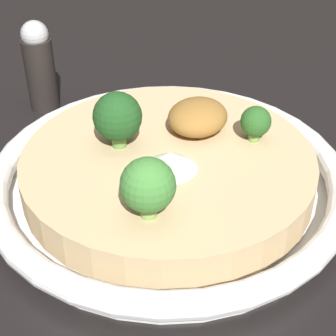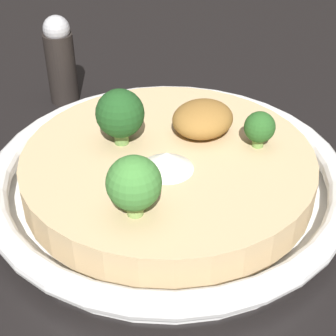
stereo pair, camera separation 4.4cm
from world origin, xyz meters
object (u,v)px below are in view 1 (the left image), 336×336
broccoli_right (256,122)px  pepper_shaker (39,66)px  broccoli_front_left (148,186)px  broccoli_back (117,117)px  risotto_bowl (168,173)px

broccoli_right → pepper_shaker: size_ratio=0.32×
broccoli_front_left → broccoli_back: broccoli_back is taller
broccoli_right → broccoli_front_left: bearing=174.6°
risotto_bowl → broccoli_back: size_ratio=6.23×
risotto_bowl → pepper_shaker: (0.04, 0.20, 0.03)m
broccoli_back → broccoli_front_left: bearing=-127.1°
broccoli_front_left → broccoli_right: 0.14m
broccoli_front_left → broccoli_right: size_ratio=1.47×
broccoli_back → broccoli_right: bearing=-49.6°
broccoli_back → pepper_shaker: size_ratio=0.50×
broccoli_front_left → pepper_shaker: 0.27m
risotto_bowl → broccoli_right: size_ratio=9.64×
risotto_bowl → broccoli_back: broccoli_back is taller
broccoli_right → pepper_shaker: pepper_shaker is taller
risotto_bowl → pepper_shaker: size_ratio=3.12×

